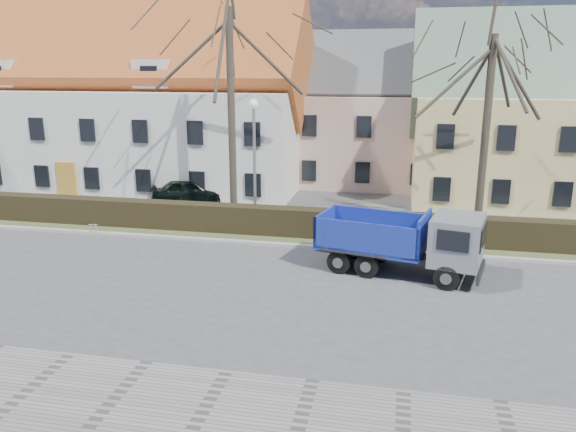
% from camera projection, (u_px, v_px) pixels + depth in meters
% --- Properties ---
extents(ground, '(120.00, 120.00, 0.00)m').
position_uv_depth(ground, '(219.00, 282.00, 20.54)').
color(ground, '#49494C').
extents(sidewalk_near, '(80.00, 5.00, 0.08)m').
position_uv_depth(sidewalk_near, '(98.00, 419.00, 12.49)').
color(sidewalk_near, gray).
rests_on(sidewalk_near, ground).
extents(curb_far, '(80.00, 0.30, 0.12)m').
position_uv_depth(curb_far, '(252.00, 243.00, 24.88)').
color(curb_far, '#9F9C94').
rests_on(curb_far, ground).
extents(grass_strip, '(80.00, 3.00, 0.10)m').
position_uv_depth(grass_strip, '(261.00, 233.00, 26.40)').
color(grass_strip, '#44502D').
rests_on(grass_strip, ground).
extents(hedge, '(60.00, 0.90, 1.30)m').
position_uv_depth(hedge, '(259.00, 222.00, 26.05)').
color(hedge, black).
rests_on(hedge, ground).
extents(building_white, '(26.80, 10.80, 9.50)m').
position_uv_depth(building_white, '(105.00, 111.00, 36.98)').
color(building_white, silver).
rests_on(building_white, ground).
extents(building_pink, '(10.80, 8.80, 8.00)m').
position_uv_depth(building_pink, '(368.00, 122.00, 37.66)').
color(building_pink, '#CCA190').
rests_on(building_pink, ground).
extents(building_yellow, '(18.80, 10.80, 8.50)m').
position_uv_depth(building_yellow, '(574.00, 127.00, 32.43)').
color(building_yellow, '#DEC97A').
rests_on(building_yellow, ground).
extents(tree_1, '(9.20, 9.20, 12.65)m').
position_uv_depth(tree_1, '(231.00, 94.00, 27.34)').
color(tree_1, '#332C23').
rests_on(tree_1, ground).
extents(tree_2, '(8.00, 8.00, 11.00)m').
position_uv_depth(tree_2, '(487.00, 115.00, 25.23)').
color(tree_2, '#332C23').
rests_on(tree_2, ground).
extents(dump_truck, '(6.71, 3.71, 2.54)m').
position_uv_depth(dump_truck, '(393.00, 240.00, 21.18)').
color(dump_truck, navy).
rests_on(dump_truck, ground).
extents(streetlight, '(0.49, 0.49, 6.25)m').
position_uv_depth(streetlight, '(255.00, 165.00, 26.45)').
color(streetlight, gray).
rests_on(streetlight, ground).
extents(cart_frame, '(0.66, 0.45, 0.55)m').
position_uv_depth(cart_frame, '(90.00, 229.00, 26.25)').
color(cart_frame, silver).
rests_on(cart_frame, ground).
extents(parked_car_a, '(4.65, 3.14, 1.47)m').
position_uv_depth(parked_car_a, '(190.00, 191.00, 32.00)').
color(parked_car_a, black).
rests_on(parked_car_a, ground).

